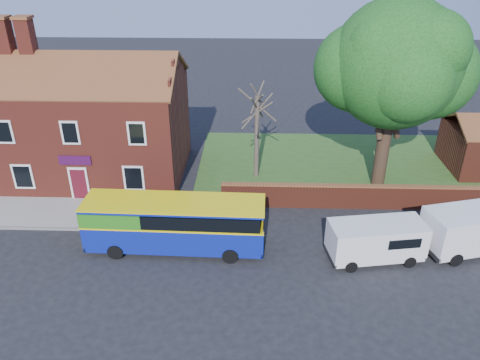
{
  "coord_description": "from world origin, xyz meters",
  "views": [
    {
      "loc": [
        3.95,
        -18.11,
        15.1
      ],
      "look_at": [
        3.22,
        5.0,
        2.89
      ],
      "focal_mm": 35.0,
      "sensor_mm": 36.0,
      "label": 1
    }
  ],
  "objects_px": {
    "van_near": "(376,240)",
    "van_far": "(477,228)",
    "large_tree": "(396,67)",
    "bus": "(169,222)"
  },
  "relations": [
    {
      "from": "van_near",
      "to": "large_tree",
      "type": "height_order",
      "value": "large_tree"
    },
    {
      "from": "van_far",
      "to": "large_tree",
      "type": "height_order",
      "value": "large_tree"
    },
    {
      "from": "bus",
      "to": "van_near",
      "type": "distance_m",
      "value": 10.8
    },
    {
      "from": "bus",
      "to": "large_tree",
      "type": "distance_m",
      "value": 16.4
    },
    {
      "from": "van_near",
      "to": "large_tree",
      "type": "distance_m",
      "value": 11.06
    },
    {
      "from": "large_tree",
      "to": "bus",
      "type": "bearing_deg",
      "value": -148.69
    },
    {
      "from": "bus",
      "to": "van_far",
      "type": "height_order",
      "value": "bus"
    },
    {
      "from": "van_far",
      "to": "large_tree",
      "type": "relative_size",
      "value": 0.49
    },
    {
      "from": "van_near",
      "to": "van_far",
      "type": "relative_size",
      "value": 0.86
    },
    {
      "from": "bus",
      "to": "van_near",
      "type": "height_order",
      "value": "bus"
    }
  ]
}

